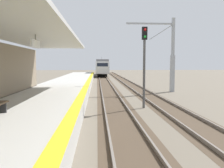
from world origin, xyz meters
TOP-DOWN VIEW (x-y plane):
  - station_platform at (-2.50, 16.00)m, footprint 5.00×80.00m
  - track_pair_nearest_platform at (1.90, 20.00)m, footprint 2.34×120.00m
  - track_pair_middle at (5.30, 20.00)m, footprint 2.34×120.00m
  - approaching_train at (1.90, 57.61)m, footprint 2.93×19.60m
  - rail_signal_post at (3.75, 14.95)m, footprint 0.32×0.34m
  - catenary_pylon_far_side at (8.15, 23.46)m, footprint 5.00×0.40m

SIDE VIEW (x-z plane):
  - track_pair_nearest_platform at x=1.90m, z-range -0.03..0.13m
  - track_pair_middle at x=5.30m, z-range -0.03..0.13m
  - station_platform at x=-2.50m, z-range 0.00..0.90m
  - approaching_train at x=1.90m, z-range -0.20..4.56m
  - rail_signal_post at x=3.75m, z-range 0.59..5.79m
  - catenary_pylon_far_side at x=8.15m, z-range -0.15..7.35m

